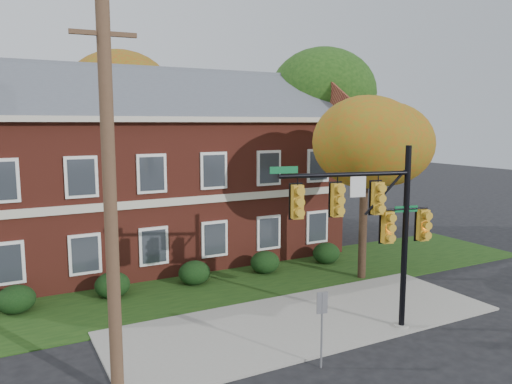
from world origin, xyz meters
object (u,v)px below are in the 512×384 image
apartment_building (156,162)px  sign_post (322,317)px  tree_far_rear (139,94)px  hedge_right (265,262)px  hedge_far_right (326,253)px  hedge_far_left (16,299)px  tree_right_rear (327,104)px  utility_pole (110,207)px  hedge_left (112,285)px  hedge_center (194,273)px  traffic_signal (375,219)px  tree_near_right (372,130)px

apartment_building → sign_post: apartment_building is taller
apartment_building → tree_far_rear: bearing=80.3°
hedge_right → hedge_far_right: bearing=0.0°
apartment_building → hedge_far_left: bearing=-143.1°
tree_right_rear → utility_pole: size_ratio=1.09×
utility_pole → sign_post: 6.58m
hedge_left → sign_post: sign_post is taller
hedge_right → utility_pole: 12.20m
tree_far_rear → sign_post: tree_far_rear is taller
sign_post → hedge_center: bearing=103.8°
tree_far_rear → traffic_signal: tree_far_rear is taller
hedge_far_left → traffic_signal: size_ratio=0.22×
apartment_building → hedge_far_right: size_ratio=13.43×
apartment_building → tree_far_rear: (1.34, 7.84, 3.86)m
hedge_far_right → traffic_signal: traffic_signal is taller
hedge_right → hedge_center: bearing=180.0°
hedge_center → tree_right_rear: tree_right_rear is taller
tree_right_rear → tree_far_rear: tree_far_rear is taller
tree_right_rear → traffic_signal: size_ratio=1.70×
hedge_far_left → hedge_left: same height
hedge_far_right → traffic_signal: bearing=-115.5°
traffic_signal → tree_near_right: bearing=63.1°
tree_far_rear → traffic_signal: size_ratio=1.85×
hedge_far_right → hedge_right: bearing=180.0°
apartment_building → traffic_signal: size_ratio=3.01×
hedge_far_left → hedge_right: (10.50, 0.00, 0.00)m
apartment_building → traffic_signal: bearing=-74.9°
tree_far_rear → utility_pole: tree_far_rear is taller
hedge_far_right → sign_post: size_ratio=0.62×
hedge_far_right → traffic_signal: 8.95m
hedge_far_right → traffic_signal: (-3.57, -7.50, 3.35)m
hedge_center → tree_near_right: bearing=-21.4°
tree_near_right → traffic_signal: bearing=-129.1°
tree_near_right → tree_right_rear: tree_right_rear is taller
tree_far_rear → utility_pole: size_ratio=1.18×
hedge_center → hedge_left: bearing=180.0°
hedge_far_left → tree_right_rear: size_ratio=0.13×
traffic_signal → tree_right_rear: bearing=72.2°
hedge_center → sign_post: (0.50, -8.70, 1.01)m
tree_right_rear → traffic_signal: (-7.88, -13.61, -4.25)m
hedge_center → tree_right_rear: 14.94m
hedge_center → utility_pole: utility_pole is taller
tree_near_right → sign_post: 10.30m
traffic_signal → utility_pole: utility_pole is taller
hedge_right → hedge_left: bearing=180.0°
hedge_far_right → tree_right_rear: size_ratio=0.13×
hedge_left → tree_right_rear: (14.81, 6.11, 7.60)m
tree_near_right → utility_pole: size_ratio=0.88×
tree_near_right → tree_right_rear: bearing=65.4°
tree_right_rear → utility_pole: bearing=-140.1°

